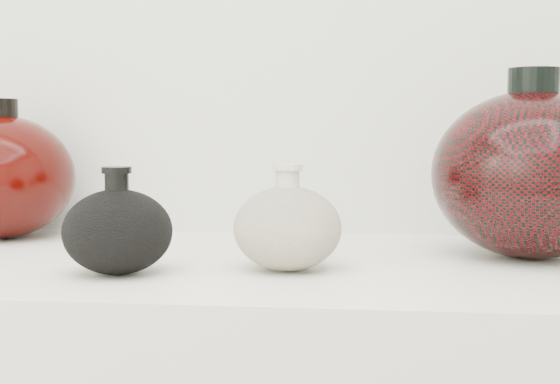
# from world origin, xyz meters

# --- Properties ---
(black_gourd_vase) EXTENTS (0.15, 0.15, 0.12)m
(black_gourd_vase) POSITION_xyz_m (-0.12, 0.84, 0.95)
(black_gourd_vase) COLOR black
(black_gourd_vase) RESTS_ON display_counter
(cream_gourd_vase) EXTENTS (0.16, 0.16, 0.12)m
(cream_gourd_vase) POSITION_xyz_m (0.07, 0.89, 0.95)
(cream_gourd_vase) COLOR #C0A997
(cream_gourd_vase) RESTS_ON display_counter
(left_round_pot) EXTENTS (0.24, 0.24, 0.21)m
(left_round_pot) POSITION_xyz_m (-0.38, 1.10, 0.99)
(left_round_pot) COLOR black
(left_round_pot) RESTS_ON display_counter
(right_round_pot) EXTENTS (0.32, 0.32, 0.24)m
(right_round_pot) POSITION_xyz_m (0.36, 1.01, 1.01)
(right_round_pot) COLOR black
(right_round_pot) RESTS_ON display_counter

